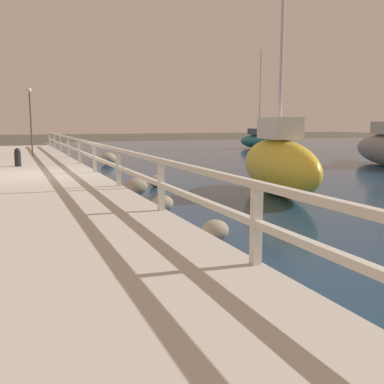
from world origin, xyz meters
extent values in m
plane|color=#4C473D|center=(0.00, 0.00, 0.00)|extent=(120.00, 120.00, 0.00)
cube|color=beige|center=(0.00, 0.00, 0.17)|extent=(3.52, 36.00, 0.34)
cube|color=silver|center=(1.66, -9.72, 0.79)|extent=(0.10, 0.10, 0.91)
cube|color=silver|center=(1.66, -6.48, 0.79)|extent=(0.10, 0.10, 0.91)
cube|color=silver|center=(1.66, -3.24, 0.79)|extent=(0.10, 0.10, 0.91)
cube|color=silver|center=(1.66, 0.00, 0.79)|extent=(0.10, 0.10, 0.91)
cube|color=silver|center=(1.66, 3.24, 0.79)|extent=(0.10, 0.10, 0.91)
cube|color=silver|center=(1.66, 6.48, 0.79)|extent=(0.10, 0.10, 0.91)
cube|color=silver|center=(1.66, 9.72, 0.79)|extent=(0.10, 0.10, 0.91)
cube|color=silver|center=(1.66, 12.96, 0.79)|extent=(0.10, 0.10, 0.91)
cube|color=silver|center=(1.66, 16.20, 0.79)|extent=(0.10, 0.10, 0.91)
cube|color=silver|center=(1.66, 0.00, 1.21)|extent=(0.09, 32.50, 0.08)
cube|color=silver|center=(1.66, 0.00, 0.79)|extent=(0.09, 32.50, 0.08)
ellipsoid|color=gray|center=(3.33, 6.15, 0.26)|extent=(0.70, 0.63, 0.53)
ellipsoid|color=gray|center=(2.23, -2.68, 0.23)|extent=(0.60, 0.54, 0.45)
ellipsoid|color=gray|center=(3.18, -1.43, 0.17)|extent=(0.46, 0.41, 0.34)
ellipsoid|color=gray|center=(2.18, -4.97, 0.17)|extent=(0.46, 0.42, 0.35)
ellipsoid|color=gray|center=(2.21, -7.51, 0.17)|extent=(0.45, 0.40, 0.33)
cylinder|color=black|center=(-0.49, 2.92, 0.59)|extent=(0.22, 0.22, 0.50)
sphere|color=black|center=(-0.49, 2.92, 0.88)|extent=(0.20, 0.20, 0.20)
cylinder|color=#514C47|center=(0.23, 7.96, 1.76)|extent=(0.07, 0.07, 2.83)
sphere|color=beige|center=(0.23, 7.96, 3.28)|extent=(0.21, 0.21, 0.21)
ellipsoid|color=#1E707A|center=(15.60, 13.86, 0.51)|extent=(1.58, 4.63, 1.00)
cube|color=#4C566B|center=(15.60, 13.86, 1.22)|extent=(1.05, 1.60, 0.41)
cylinder|color=silver|center=(15.60, 13.86, 3.88)|extent=(0.09, 0.09, 5.75)
ellipsoid|color=gold|center=(5.63, -4.01, 0.72)|extent=(1.71, 4.35, 1.43)
cube|color=silver|center=(5.63, -4.01, 1.71)|extent=(0.92, 1.43, 0.54)
cylinder|color=silver|center=(5.63, -4.01, 4.02)|extent=(0.09, 0.09, 5.16)
camera|label=1|loc=(-0.72, -13.78, 1.85)|focal=42.00mm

